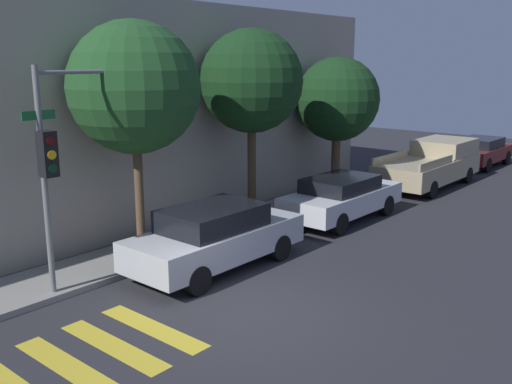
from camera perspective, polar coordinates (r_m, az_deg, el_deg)
ground_plane at (r=11.42m, az=-1.45°, el=-11.95°), size 60.00×60.00×0.00m
sidewalk at (r=14.28m, az=-13.98°, el=-6.81°), size 26.00×1.85×0.14m
building_row at (r=17.26m, az=-23.08°, el=6.75°), size 26.00×6.00×6.49m
crosswalk at (r=10.29m, az=-16.16°, el=-15.44°), size 3.10×2.60×0.00m
traffic_light_pole at (r=12.08m, az=-18.74°, el=4.84°), size 2.26×0.56×4.74m
sedan_near_corner at (r=13.46m, az=-4.07°, el=-4.42°), size 4.53×1.83×1.52m
sedan_middle at (r=17.71m, az=8.56°, el=-0.47°), size 4.47×1.82×1.37m
pickup_truck at (r=23.46m, az=17.17°, el=2.73°), size 5.56×2.10×1.71m
sedan_far_end at (r=28.52m, az=21.55°, el=3.84°), size 4.25×1.76×1.34m
tree_near_corner at (r=13.99m, az=-12.08°, el=10.14°), size 3.16×3.16×5.78m
tree_midblock at (r=16.93m, az=-0.45°, el=10.98°), size 3.03×3.03×5.75m
tree_far_end at (r=20.73m, az=8.15°, el=9.12°), size 2.99×2.99×4.97m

